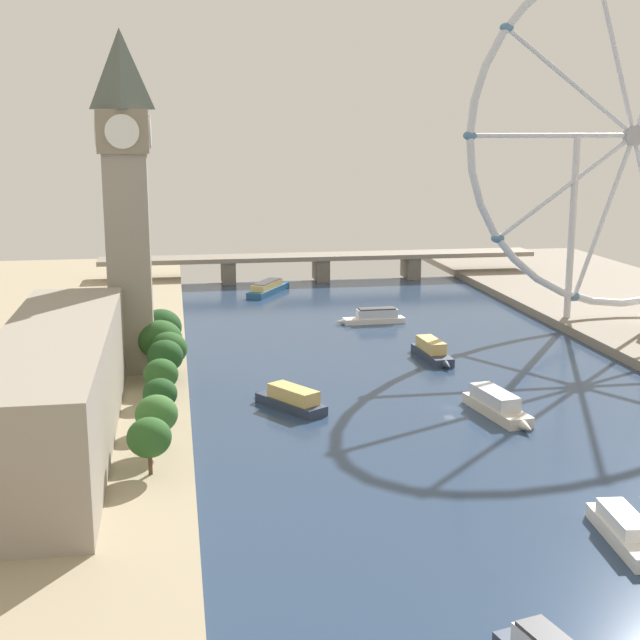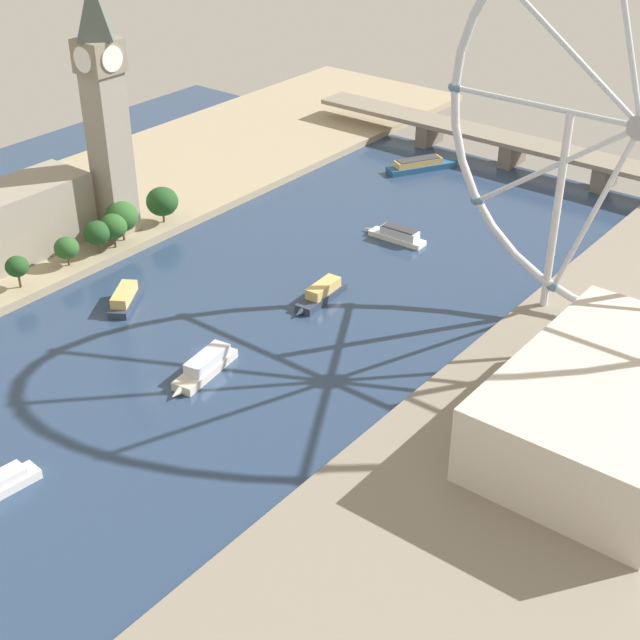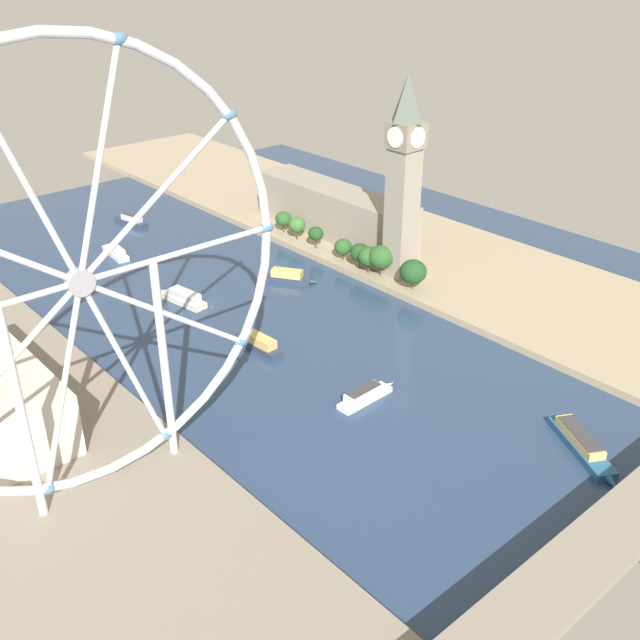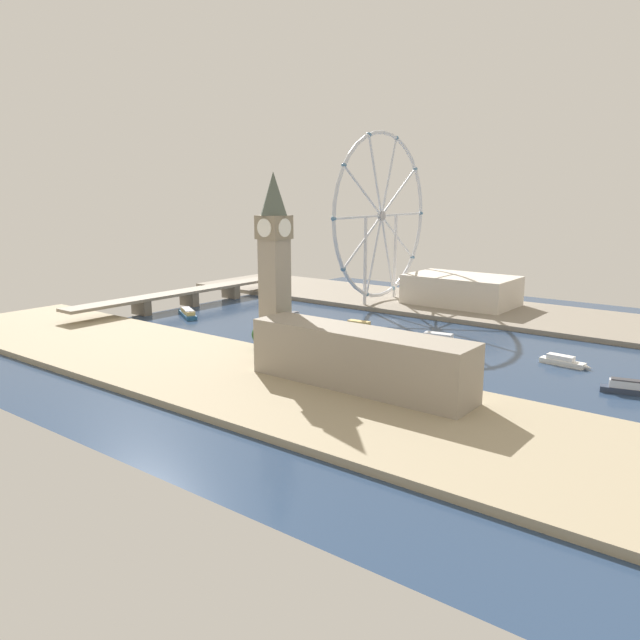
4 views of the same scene
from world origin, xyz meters
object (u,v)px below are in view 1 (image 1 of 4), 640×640
object	(u,v)px
tour_boat_0	(497,405)
tour_boat_1	(291,399)
tour_boat_6	(432,351)
tour_boat_2	(374,317)
parliament_block	(57,390)
tour_boat_3	(268,288)
ferris_wheel	(634,137)
clock_tower	(127,199)
tour_boat_5	(626,532)
river_bridge	(321,260)

from	to	relation	value
tour_boat_0	tour_boat_1	xyz separation A→B (m)	(-48.77, 13.16, -0.03)
tour_boat_6	tour_boat_1	bearing A→B (deg)	-53.74
tour_boat_2	tour_boat_6	world-z (taller)	tour_boat_6
parliament_block	tour_boat_3	size ratio (longest dim) A/B	2.98
tour_boat_2	ferris_wheel	bearing A→B (deg)	168.40
tour_boat_0	tour_boat_6	distance (m)	54.17
tour_boat_0	tour_boat_6	bearing A→B (deg)	171.45
clock_tower	tour_boat_0	world-z (taller)	clock_tower
tour_boat_0	tour_boat_5	distance (m)	68.48
ferris_wheel	tour_boat_6	size ratio (longest dim) A/B	4.78
parliament_block	ferris_wheel	size ratio (longest dim) A/B	0.82
parliament_block	tour_boat_1	distance (m)	59.81
river_bridge	tour_boat_6	world-z (taller)	river_bridge
tour_boat_5	tour_boat_1	bearing A→B (deg)	-145.18
clock_tower	tour_boat_3	distance (m)	144.08
river_bridge	ferris_wheel	bearing A→B (deg)	-50.51
clock_tower	ferris_wheel	bearing A→B (deg)	15.41
tour_boat_1	tour_boat_3	xyz separation A→B (m)	(11.59, 158.27, -0.09)
tour_boat_5	tour_boat_6	size ratio (longest dim) A/B	1.00
parliament_block	tour_boat_2	world-z (taller)	parliament_block
tour_boat_2	tour_boat_3	bearing A→B (deg)	-65.87
parliament_block	ferris_wheel	distance (m)	215.81
tour_boat_2	river_bridge	bearing A→B (deg)	-89.51
ferris_wheel	tour_boat_2	distance (m)	108.41
tour_boat_1	parliament_block	bearing A→B (deg)	84.09
clock_tower	river_bridge	xyz separation A→B (m)	(78.42, 156.31, -40.69)
ferris_wheel	tour_boat_6	bearing A→B (deg)	-155.08
ferris_wheel	tour_boat_3	size ratio (longest dim) A/B	3.62
tour_boat_0	river_bridge	bearing A→B (deg)	173.97
tour_boat_3	tour_boat_5	distance (m)	242.26
tour_boat_3	ferris_wheel	bearing A→B (deg)	-94.98
tour_boat_0	tour_boat_2	xyz separation A→B (m)	(-5.95, 106.97, -0.18)
tour_boat_3	tour_boat_6	bearing A→B (deg)	-133.48
parliament_block	tour_boat_0	world-z (taller)	parliament_block
tour_boat_2	tour_boat_5	distance (m)	175.40
ferris_wheel	tour_boat_3	world-z (taller)	ferris_wheel
ferris_wheel	tour_boat_5	distance (m)	191.70
tour_boat_0	tour_boat_3	bearing A→B (deg)	-176.51
tour_boat_0	tour_boat_2	world-z (taller)	tour_boat_0
parliament_block	tour_boat_0	distance (m)	102.52
tour_boat_1	tour_boat_5	world-z (taller)	tour_boat_1
parliament_block	tour_boat_1	xyz separation A→B (m)	(52.05, 26.48, -12.92)
tour_boat_5	tour_boat_2	bearing A→B (deg)	-173.50
ferris_wheel	tour_boat_5	bearing A→B (deg)	-117.65
tour_boat_2	tour_boat_5	size ratio (longest dim) A/B	1.01
clock_tower	ferris_wheel	size ratio (longest dim) A/B	0.73
tour_boat_0	tour_boat_6	world-z (taller)	tour_boat_6
ferris_wheel	tour_boat_0	world-z (taller)	ferris_wheel
river_bridge	tour_boat_1	size ratio (longest dim) A/B	8.78
tour_boat_3	tour_boat_5	xyz separation A→B (m)	(34.09, -239.85, -0.32)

